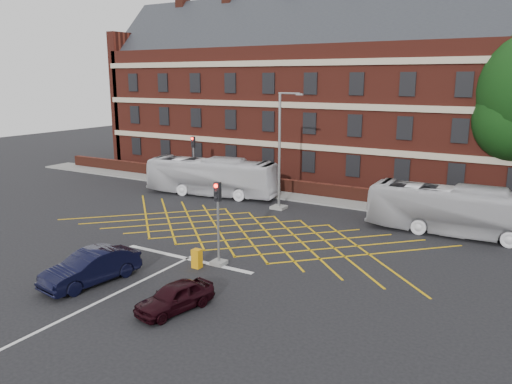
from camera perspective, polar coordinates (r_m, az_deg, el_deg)
The scene contains 16 objects.
ground at distance 29.28m, azimuth -3.60°, elevation -5.55°, with size 120.00×120.00×0.00m, color black.
victorian_building at distance 47.53m, azimuth 11.81°, elevation 10.93°, with size 51.00×12.17×20.40m.
boundary_wall at distance 40.16m, azimuth 6.82°, elevation 0.29°, with size 56.00×0.50×1.10m, color #4C1E14.
far_pavement at distance 39.38m, azimuth 6.22°, elevation -0.68°, with size 60.00×3.00×0.12m, color slate.
box_junction_hatching at distance 30.87m, azimuth -1.52°, elevation -4.53°, with size 11.50×0.12×0.02m, color #CC990C.
stop_line at distance 26.62m, azimuth -7.86°, elevation -7.55°, with size 8.00×0.30×0.02m, color silver.
centre_line at distance 22.32m, azimuth -18.47°, elevation -12.28°, with size 0.15×14.00×0.02m, color silver.
bus_left at distance 40.22m, azimuth -5.07°, elevation 1.76°, with size 2.55×10.88×3.03m, color silver.
bus_right at distance 32.21m, azimuth 22.21°, elevation -2.02°, with size 2.51×10.74×2.99m, color #BCBCC0.
car_navy at distance 24.39m, azimuth -18.35°, elevation -8.16°, with size 1.61×4.63×1.53m, color black.
car_maroon at distance 20.94m, azimuth -9.26°, elevation -11.74°, with size 1.38×3.44×1.17m, color black.
traffic_light_near at distance 25.10m, azimuth -4.34°, elevation -4.50°, with size 0.70×0.70×4.27m.
traffic_light_far at distance 44.29m, azimuth -7.12°, elevation 3.07°, with size 0.70×0.70×4.27m.
street_lamp at distance 35.60m, azimuth 2.77°, elevation 2.44°, with size 2.25×1.00×8.29m.
direction_signs at distance 45.02m, azimuth -7.75°, elevation 2.71°, with size 1.10×0.16×2.20m.
utility_cabinet at distance 25.22m, azimuth -6.77°, elevation -7.56°, with size 0.44×0.39×0.96m, color orange.
Camera 1 is at (15.66, -22.94, 9.26)m, focal length 35.00 mm.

